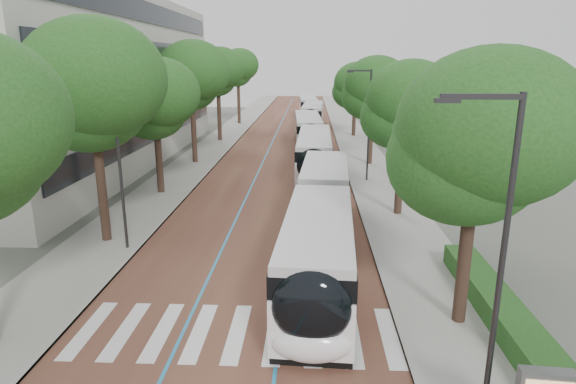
# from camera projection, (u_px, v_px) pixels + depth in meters

# --- Properties ---
(ground) EXTENTS (160.00, 160.00, 0.00)m
(ground) POSITION_uv_depth(u_px,v_px,m) (226.00, 351.00, 14.96)
(ground) COLOR #51544C
(ground) RESTS_ON ground
(road) EXTENTS (11.00, 140.00, 0.02)m
(road) POSITION_uv_depth(u_px,v_px,m) (287.00, 141.00, 53.49)
(road) COLOR #572F27
(road) RESTS_ON ground
(sidewalk_left) EXTENTS (4.00, 140.00, 0.12)m
(sidewalk_left) POSITION_uv_depth(u_px,v_px,m) (220.00, 140.00, 53.80)
(sidewalk_left) COLOR gray
(sidewalk_left) RESTS_ON ground
(sidewalk_right) EXTENTS (4.00, 140.00, 0.12)m
(sidewalk_right) POSITION_uv_depth(u_px,v_px,m) (355.00, 141.00, 53.15)
(sidewalk_right) COLOR gray
(sidewalk_right) RESTS_ON ground
(kerb_left) EXTENTS (0.20, 140.00, 0.14)m
(kerb_left) POSITION_uv_depth(u_px,v_px,m) (237.00, 140.00, 53.72)
(kerb_left) COLOR gray
(kerb_left) RESTS_ON ground
(kerb_right) EXTENTS (0.20, 140.00, 0.14)m
(kerb_right) POSITION_uv_depth(u_px,v_px,m) (337.00, 141.00, 53.23)
(kerb_right) COLOR gray
(kerb_right) RESTS_ON ground
(zebra_crossing) EXTENTS (10.55, 3.60, 0.01)m
(zebra_crossing) POSITION_uv_depth(u_px,v_px,m) (237.00, 333.00, 15.91)
(zebra_crossing) COLOR silver
(zebra_crossing) RESTS_ON ground
(lane_line_left) EXTENTS (0.12, 126.00, 0.01)m
(lane_line_left) POSITION_uv_depth(u_px,v_px,m) (273.00, 141.00, 53.55)
(lane_line_left) COLOR teal
(lane_line_left) RESTS_ON road
(lane_line_right) EXTENTS (0.12, 126.00, 0.01)m
(lane_line_right) POSITION_uv_depth(u_px,v_px,m) (301.00, 141.00, 53.41)
(lane_line_right) COLOR teal
(lane_line_right) RESTS_ON road
(office_building) EXTENTS (18.11, 40.00, 14.00)m
(office_building) POSITION_uv_depth(u_px,v_px,m) (52.00, 81.00, 40.93)
(office_building) COLOR #B7B2A9
(office_building) RESTS_ON ground
(hedge) EXTENTS (1.20, 14.00, 0.80)m
(hedge) POSITION_uv_depth(u_px,v_px,m) (526.00, 343.00, 14.42)
(hedge) COLOR #194819
(hedge) RESTS_ON sidewalk_right
(streetlight_near) EXTENTS (1.82, 0.20, 8.00)m
(streetlight_near) POSITION_uv_depth(u_px,v_px,m) (496.00, 245.00, 10.50)
(streetlight_near) COLOR #28282A
(streetlight_near) RESTS_ON sidewalk_right
(streetlight_far) EXTENTS (1.82, 0.20, 8.00)m
(streetlight_far) POSITION_uv_depth(u_px,v_px,m) (367.00, 116.00, 34.58)
(streetlight_far) COLOR #28282A
(streetlight_far) RESTS_ON sidewalk_right
(lamp_post_left) EXTENTS (0.14, 0.14, 8.00)m
(lamp_post_left) POSITION_uv_depth(u_px,v_px,m) (120.00, 165.00, 21.84)
(lamp_post_left) COLOR #28282A
(lamp_post_left) RESTS_ON sidewalk_left
(trees_left) EXTENTS (6.45, 60.64, 10.08)m
(trees_left) POSITION_uv_depth(u_px,v_px,m) (171.00, 85.00, 34.53)
(trees_left) COLOR black
(trees_left) RESTS_ON ground
(trees_right) EXTENTS (5.73, 47.64, 8.61)m
(trees_right) POSITION_uv_depth(u_px,v_px,m) (383.00, 100.00, 34.20)
(trees_right) COLOR black
(trees_right) RESTS_ON ground
(lead_bus) EXTENTS (3.52, 18.51, 3.20)m
(lead_bus) POSITION_uv_depth(u_px,v_px,m) (321.00, 223.00, 21.68)
(lead_bus) COLOR black
(lead_bus) RESTS_ON ground
(bus_queued_0) EXTENTS (2.74, 12.44, 3.20)m
(bus_queued_0) POSITION_uv_depth(u_px,v_px,m) (314.00, 155.00, 37.13)
(bus_queued_0) COLOR white
(bus_queued_0) RESTS_ON ground
(bus_queued_1) EXTENTS (3.05, 12.49, 3.20)m
(bus_queued_1) POSITION_uv_depth(u_px,v_px,m) (308.00, 132.00, 49.52)
(bus_queued_1) COLOR white
(bus_queued_1) RESTS_ON ground
(bus_queued_2) EXTENTS (3.03, 12.49, 3.20)m
(bus_queued_2) POSITION_uv_depth(u_px,v_px,m) (313.00, 117.00, 62.70)
(bus_queued_2) COLOR white
(bus_queued_2) RESTS_ON ground
(bus_queued_3) EXTENTS (3.14, 12.51, 3.20)m
(bus_queued_3) POSITION_uv_depth(u_px,v_px,m) (308.00, 107.00, 74.89)
(bus_queued_3) COLOR white
(bus_queued_3) RESTS_ON ground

